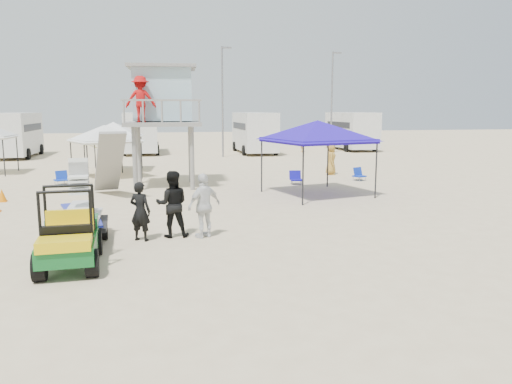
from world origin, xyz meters
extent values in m
plane|color=beige|center=(0.00, 0.00, 0.00)|extent=(140.00, 140.00, 0.00)
cube|color=#0D541F|center=(-4.03, 1.52, 0.51)|extent=(1.27, 2.38, 0.41)
cube|color=#E3BA0B|center=(-4.03, 1.52, 0.76)|extent=(1.09, 0.71, 0.22)
cylinder|color=black|center=(-4.54, 0.68, 0.30)|extent=(0.29, 0.61, 0.59)
cube|color=black|center=(-4.03, 3.82, 0.44)|extent=(1.32, 1.85, 0.11)
cylinder|color=black|center=(-4.55, 3.82, 0.24)|extent=(0.21, 0.48, 0.47)
imported|color=black|center=(-2.53, 3.52, 0.80)|extent=(0.69, 0.61, 1.60)
imported|color=black|center=(-1.68, 3.77, 0.92)|extent=(0.93, 0.75, 1.83)
imported|color=silver|center=(-0.83, 3.52, 0.89)|extent=(1.11, 0.91, 1.77)
cylinder|color=gray|center=(-2.85, 11.97, 1.38)|extent=(0.20, 0.20, 2.76)
cube|color=gray|center=(-1.63, 13.18, 2.85)|extent=(3.47, 3.47, 0.18)
cube|color=#99B9C5|center=(-1.63, 13.51, 4.14)|extent=(2.64, 2.33, 2.32)
imported|color=#B20F0F|center=(-2.52, 12.08, 3.90)|extent=(1.25, 0.72, 1.94)
cylinder|color=black|center=(2.72, 7.83, 1.15)|extent=(0.06, 0.06, 2.30)
pyramid|color=#230FA9|center=(4.40, 9.51, 3.05)|extent=(4.27, 4.27, 0.80)
cube|color=#230FA9|center=(4.40, 9.51, 2.25)|extent=(4.27, 4.27, 0.18)
cylinder|color=black|center=(-5.88, 15.47, 0.98)|extent=(0.06, 0.06, 1.95)
pyramid|color=white|center=(-4.52, 16.84, 2.70)|extent=(3.80, 3.80, 0.80)
cube|color=white|center=(-4.52, 16.84, 1.90)|extent=(3.80, 3.80, 0.18)
cylinder|color=black|center=(-5.64, 18.35, 1.02)|extent=(0.06, 0.06, 2.04)
pyramid|color=white|center=(-4.28, 19.71, 2.79)|extent=(3.14, 3.14, 0.80)
cube|color=white|center=(-4.28, 19.71, 1.99)|extent=(3.14, 3.14, 0.18)
imported|color=#CCCF12|center=(-5.06, 19.25, 0.88)|extent=(2.71, 2.70, 1.75)
cone|color=orange|center=(-7.82, 10.46, 0.25)|extent=(0.34, 0.34, 0.50)
cube|color=#1033AF|center=(-6.39, 14.68, 0.22)|extent=(0.72, 0.70, 0.06)
cube|color=#1033AF|center=(-6.39, 14.92, 0.42)|extent=(0.56, 0.41, 0.44)
cylinder|color=#B2B2B7|center=(-6.61, 14.48, 0.10)|extent=(0.03, 0.03, 0.20)
cube|color=#0E2CA2|center=(7.84, 13.11, 0.22)|extent=(0.71, 0.69, 0.06)
cube|color=#0E2CA2|center=(7.84, 13.35, 0.42)|extent=(0.56, 0.40, 0.44)
cylinder|color=#B2B2B7|center=(7.62, 12.91, 0.10)|extent=(0.03, 0.03, 0.20)
cube|color=#120E99|center=(4.41, 12.45, 0.22)|extent=(0.61, 0.58, 0.06)
cube|color=#120E99|center=(4.41, 12.69, 0.42)|extent=(0.56, 0.26, 0.44)
cylinder|color=#B2B2B7|center=(4.19, 12.25, 0.10)|extent=(0.03, 0.03, 0.20)
cube|color=silver|center=(-12.00, 30.00, 1.75)|extent=(2.50, 6.80, 3.00)
cube|color=black|center=(-12.00, 30.00, 2.20)|extent=(2.54, 5.44, 0.50)
cube|color=silver|center=(-3.00, 31.50, 1.75)|extent=(2.50, 6.50, 3.00)
cube|color=black|center=(-3.00, 31.50, 2.20)|extent=(2.54, 5.20, 0.50)
cylinder|color=black|center=(-4.25, 29.42, 0.40)|extent=(0.25, 0.80, 0.80)
cube|color=silver|center=(6.00, 30.00, 1.75)|extent=(2.50, 7.00, 3.00)
cube|color=black|center=(6.00, 30.00, 2.20)|extent=(2.54, 5.60, 0.50)
cylinder|color=black|center=(4.75, 27.76, 0.40)|extent=(0.25, 0.80, 0.80)
cube|color=silver|center=(15.00, 31.50, 1.75)|extent=(2.50, 6.60, 3.00)
cube|color=black|center=(15.00, 31.50, 2.20)|extent=(2.54, 5.28, 0.50)
cylinder|color=black|center=(13.75, 29.39, 0.40)|extent=(0.25, 0.80, 0.80)
cylinder|color=slate|center=(3.00, 27.00, 4.00)|extent=(0.14, 0.14, 8.00)
cylinder|color=slate|center=(12.00, 28.50, 4.00)|extent=(0.14, 0.14, 8.00)
imported|color=#AC7F31|center=(7.26, 15.59, 0.85)|extent=(0.76, 0.95, 1.70)
imported|color=#DD9F53|center=(10.12, 30.24, 0.83)|extent=(0.65, 0.72, 1.66)
imported|color=#527747|center=(-4.61, 20.97, 0.84)|extent=(0.97, 1.03, 1.68)
camera|label=1|loc=(-2.17, -9.80, 3.45)|focal=35.00mm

